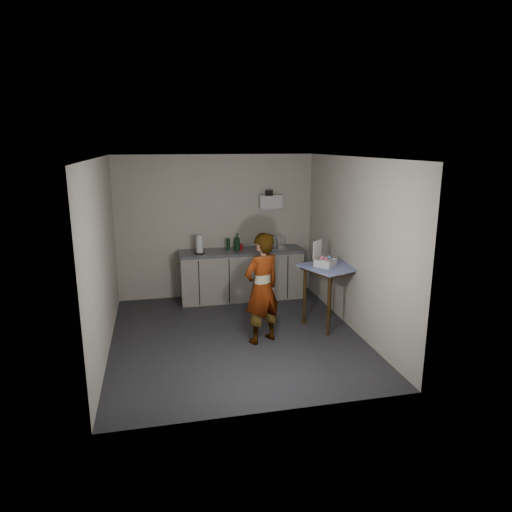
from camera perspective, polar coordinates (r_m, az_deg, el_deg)
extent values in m
plane|color=#27272B|center=(6.87, -2.48, -10.04)|extent=(4.00, 4.00, 0.00)
cube|color=beige|center=(8.38, -4.97, 3.64)|extent=(3.60, 0.02, 2.60)
cube|color=beige|center=(6.98, 12.04, 1.30)|extent=(0.02, 4.00, 2.60)
cube|color=beige|center=(6.40, -18.59, -0.25)|extent=(0.02, 4.00, 2.60)
cube|color=white|center=(6.28, -2.73, 12.15)|extent=(3.60, 4.00, 0.01)
cube|color=black|center=(8.48, -1.84, -5.00)|extent=(2.20, 0.52, 0.08)
cube|color=#A8A095|center=(8.36, -1.86, -2.47)|extent=(2.20, 0.58, 0.86)
cube|color=#45474F|center=(8.24, -1.88, 0.57)|extent=(2.24, 0.62, 0.05)
cube|color=black|center=(7.98, -7.13, -3.37)|extent=(0.02, 0.01, 0.80)
cube|color=black|center=(8.04, -3.37, -3.15)|extent=(0.02, 0.01, 0.80)
cube|color=black|center=(8.14, 0.39, -2.91)|extent=(0.01, 0.01, 0.80)
cube|color=black|center=(8.27, 3.98, -2.68)|extent=(0.02, 0.01, 0.80)
cube|color=white|center=(8.43, 1.83, 6.84)|extent=(0.42, 0.16, 0.24)
cube|color=white|center=(8.50, 1.74, 5.95)|extent=(0.30, 0.06, 0.04)
cube|color=black|center=(8.32, 1.65, 7.86)|extent=(0.14, 0.02, 0.10)
cylinder|color=#38250C|center=(6.84, 9.07, -6.28)|extent=(0.05, 0.05, 0.89)
cylinder|color=#38250C|center=(7.21, 12.27, -5.36)|extent=(0.05, 0.05, 0.89)
cylinder|color=#38250C|center=(7.22, 6.08, -5.07)|extent=(0.05, 0.05, 0.89)
cylinder|color=#38250C|center=(7.58, 9.26, -4.27)|extent=(0.05, 0.05, 0.89)
cube|color=#38250C|center=(7.07, 9.32, -1.64)|extent=(0.86, 0.86, 0.04)
cube|color=#192B9A|center=(7.06, 9.33, -1.34)|extent=(0.97, 0.97, 0.03)
imported|color=#B2A593|center=(6.43, 0.74, -4.06)|extent=(0.69, 0.60, 1.60)
imported|color=black|center=(8.20, -2.38, 1.77)|extent=(0.15, 0.15, 0.31)
cylinder|color=red|center=(8.25, -1.87, 1.17)|extent=(0.06, 0.06, 0.11)
cylinder|color=black|center=(8.21, -3.48, 1.47)|extent=(0.06, 0.06, 0.22)
cylinder|color=black|center=(8.05, -7.04, 0.39)|extent=(0.18, 0.18, 0.02)
cylinder|color=white|center=(8.01, -7.08, 1.50)|extent=(0.12, 0.12, 0.30)
cube|color=silver|center=(8.40, 2.32, 1.05)|extent=(0.35, 0.26, 0.02)
cylinder|color=silver|center=(8.22, 1.47, 1.66)|extent=(0.01, 0.01, 0.23)
cylinder|color=silver|center=(8.30, 3.59, 1.75)|extent=(0.01, 0.01, 0.23)
cylinder|color=silver|center=(8.44, 1.10, 1.98)|extent=(0.01, 0.01, 0.23)
cylinder|color=silver|center=(8.52, 3.16, 2.07)|extent=(0.01, 0.01, 0.23)
cylinder|color=white|center=(8.35, 1.75, 1.72)|extent=(0.04, 0.19, 0.19)
cylinder|color=white|center=(8.37, 2.21, 1.74)|extent=(0.04, 0.19, 0.19)
cylinder|color=white|center=(8.39, 2.68, 1.76)|extent=(0.04, 0.19, 0.19)
cube|color=white|center=(7.02, 8.63, -1.21)|extent=(0.38, 0.38, 0.01)
cube|color=white|center=(6.95, 9.62, -0.93)|extent=(0.20, 0.19, 0.10)
cube|color=white|center=(7.06, 7.69, -0.62)|extent=(0.20, 0.19, 0.10)
cube|color=white|center=(6.89, 8.17, -1.00)|extent=(0.19, 0.20, 0.10)
cube|color=white|center=(7.12, 9.10, -0.55)|extent=(0.19, 0.20, 0.10)
cube|color=white|center=(7.02, 7.67, 0.85)|extent=(0.20, 0.19, 0.27)
cylinder|color=silver|center=(7.01, 8.65, -0.77)|extent=(0.18, 0.18, 0.10)
sphere|color=#F85B89|center=(6.94, 8.74, -0.35)|extent=(0.06, 0.06, 0.06)
sphere|color=#5192DE|center=(7.01, 9.09, -0.20)|extent=(0.06, 0.06, 0.06)
sphere|color=#57D379|center=(7.01, 8.33, -0.18)|extent=(0.06, 0.06, 0.06)
sphere|color=#F85B89|center=(6.97, 8.22, -0.26)|extent=(0.06, 0.06, 0.06)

